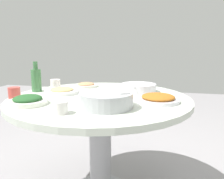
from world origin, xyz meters
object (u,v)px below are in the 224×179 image
dish_shrimp (86,85)px  tea_cup_near (55,84)px  rice_bowl (106,99)px  round_dining_table (100,119)px  tea_cup_far (14,93)px  dish_stirfry (158,98)px  dish_greens (28,100)px  tea_cup_side (61,108)px  soup_bowl (138,88)px  dish_noodles (62,91)px  green_bottle (36,79)px

dish_shrimp → tea_cup_near: bearing=-151.5°
dish_shrimp → rice_bowl: bearing=-60.5°
round_dining_table → tea_cup_far: (-0.51, -0.17, 0.19)m
dish_stirfry → dish_greens: (-0.71, -0.23, 0.00)m
tea_cup_near → tea_cup_far: same height
dish_greens → tea_cup_side: bearing=-24.4°
soup_bowl → dish_noodles: 0.55m
green_bottle → tea_cup_side: green_bottle is taller
dish_shrimp → round_dining_table: bearing=-56.6°
tea_cup_near → tea_cup_far: 0.40m
soup_bowl → dish_stirfry: 0.32m
dish_greens → tea_cup_side: tea_cup_side is taller
tea_cup_far → rice_bowl: bearing=-6.6°
round_dining_table → dish_greens: bearing=-138.6°
rice_bowl → soup_bowl: (0.12, 0.46, -0.01)m
soup_bowl → tea_cup_far: bearing=-152.1°
dish_greens → green_bottle: green_bottle is taller
tea_cup_far → tea_cup_near: bearing=78.3°
dish_noodles → tea_cup_far: 0.31m
tea_cup_near → tea_cup_side: size_ratio=1.05×
tea_cup_far → tea_cup_side: bearing=-28.5°
dish_noodles → dish_greens: dish_greens is taller
soup_bowl → tea_cup_near: size_ratio=3.57×
round_dining_table → dish_greens: 0.48m
rice_bowl → dish_shrimp: rice_bowl is taller
dish_noodles → tea_cup_far: size_ratio=3.33×
dish_noodles → rice_bowl: bearing=-35.5°
dish_noodles → tea_cup_near: 0.23m
dish_noodles → dish_greens: (-0.05, -0.33, 0.01)m
dish_noodles → dish_stirfry: size_ratio=0.98×
dish_noodles → dish_greens: bearing=-97.8°
round_dining_table → tea_cup_far: bearing=-161.1°
round_dining_table → tea_cup_near: 0.52m
dish_shrimp → green_bottle: green_bottle is taller
dish_stirfry → green_bottle: (-0.87, 0.11, 0.07)m
soup_bowl → dish_noodles: bearing=-160.7°
tea_cup_side → dish_shrimp: bearing=101.0°
tea_cup_far → round_dining_table: bearing=18.9°
round_dining_table → dish_stirfry: 0.42m
round_dining_table → dish_noodles: 0.34m
round_dining_table → soup_bowl: bearing=43.6°
rice_bowl → green_bottle: size_ratio=1.32×
dish_shrimp → tea_cup_far: size_ratio=2.66×
dish_stirfry → tea_cup_side: size_ratio=3.35×
round_dining_table → green_bottle: green_bottle is taller
rice_bowl → dish_shrimp: (-0.33, 0.58, -0.03)m
green_bottle → soup_bowl: bearing=12.8°
dish_noodles → tea_cup_far: (-0.22, -0.21, 0.02)m
rice_bowl → tea_cup_side: bearing=-137.7°
dish_stirfry → green_bottle: green_bottle is taller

